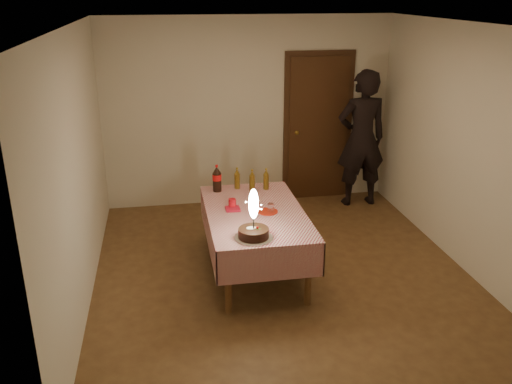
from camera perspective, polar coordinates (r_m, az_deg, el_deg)
ground at (r=5.97m, az=2.79°, el=-8.60°), size 4.00×4.50×0.01m
room_shell at (r=5.44m, az=3.27°, el=7.21°), size 4.04×4.54×2.62m
dining_table at (r=5.74m, az=-0.09°, el=-2.92°), size 1.02×1.72×0.72m
birthday_cake at (r=5.07m, az=-0.25°, el=-3.67°), size 0.36×0.36×0.49m
red_plate at (r=5.69m, az=1.21°, el=-2.07°), size 0.22×0.22×0.01m
red_cup at (r=5.78m, az=-2.51°, el=-1.20°), size 0.08×0.08×0.10m
clear_cup at (r=5.68m, az=1.56°, el=-1.66°), size 0.07×0.07×0.09m
napkin_stack at (r=5.74m, az=-2.46°, el=-1.78°), size 0.15×0.15×0.02m
cola_bottle at (r=6.23m, az=-4.13°, el=1.42°), size 0.10×0.10×0.32m
amber_bottle_left at (r=6.31m, az=-2.00°, el=1.39°), size 0.06×0.06×0.25m
amber_bottle_right at (r=6.29m, az=1.07°, el=1.32°), size 0.06×0.06×0.25m
amber_bottle_mid at (r=6.25m, az=-0.42°, el=1.20°), size 0.06×0.06×0.25m
photographer at (r=7.69m, az=11.03°, el=5.54°), size 0.71×0.48×1.92m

